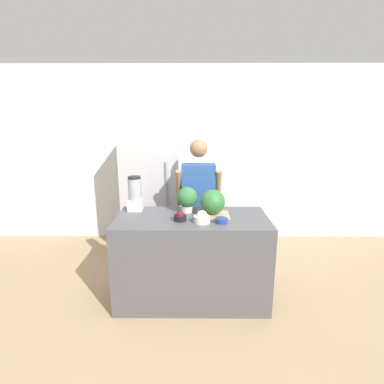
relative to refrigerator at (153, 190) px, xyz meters
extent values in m
plane|color=tan|center=(0.57, -1.66, -0.85)|extent=(14.00, 14.00, 0.00)
cube|color=silver|center=(0.57, 0.40, 0.45)|extent=(8.00, 0.06, 2.60)
cube|color=#4C4C51|center=(0.57, -1.30, -0.40)|extent=(1.52, 0.73, 0.90)
cube|color=#B7B7BC|center=(0.00, 0.00, 0.00)|extent=(0.78, 0.70, 1.70)
cylinder|color=gray|center=(0.23, -0.36, 0.17)|extent=(0.02, 0.02, 0.59)
cube|color=gray|center=(0.64, -0.63, -0.46)|extent=(0.30, 0.18, 0.78)
cube|color=#284C8C|center=(0.64, -0.63, 0.20)|extent=(0.40, 0.22, 0.55)
sphere|color=#936B4C|center=(0.64, -0.63, 0.66)|extent=(0.21, 0.21, 0.21)
cylinder|color=#936B4C|center=(0.41, -0.67, 0.19)|extent=(0.07, 0.23, 0.46)
cylinder|color=#936B4C|center=(0.88, -0.67, 0.19)|extent=(0.07, 0.23, 0.46)
cube|color=tan|center=(0.78, -1.24, 0.05)|extent=(0.33, 0.25, 0.01)
sphere|color=#2D6B33|center=(0.78, -1.23, 0.19)|extent=(0.25, 0.25, 0.25)
cylinder|color=black|center=(0.46, -1.40, 0.07)|extent=(0.12, 0.12, 0.05)
sphere|color=maroon|center=(0.46, -1.40, 0.10)|extent=(0.09, 0.09, 0.09)
cylinder|color=beige|center=(0.67, -1.46, 0.08)|extent=(0.15, 0.15, 0.07)
sphere|color=white|center=(0.67, -1.46, 0.11)|extent=(0.11, 0.11, 0.11)
cylinder|color=navy|center=(0.85, -1.46, 0.07)|extent=(0.12, 0.12, 0.05)
cube|color=silver|center=(-0.04, -1.07, 0.11)|extent=(0.15, 0.15, 0.12)
cylinder|color=#99A3AD|center=(-0.04, -1.07, 0.28)|extent=(0.14, 0.14, 0.22)
cylinder|color=black|center=(-0.04, -1.07, 0.40)|extent=(0.13, 0.13, 0.02)
cylinder|color=beige|center=(0.52, -1.12, 0.08)|extent=(0.13, 0.13, 0.07)
sphere|color=#2D6B38|center=(0.52, -1.12, 0.21)|extent=(0.22, 0.22, 0.22)
camera|label=1|loc=(0.59, -4.14, 1.02)|focal=28.00mm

